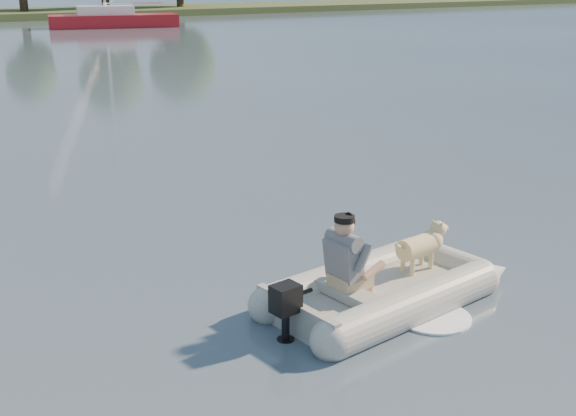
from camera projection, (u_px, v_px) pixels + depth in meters
water at (361, 330)px, 7.72m from camera, size 160.00×160.00×0.00m
dinghy at (387, 258)px, 8.27m from camera, size 4.50×3.29×1.26m
man at (345, 256)px, 7.87m from camera, size 0.72×0.63×0.98m
dog at (418, 250)px, 8.68m from camera, size 0.87×0.39×0.56m
outboard_motor at (286, 315)px, 7.44m from camera, size 0.40×0.30×0.71m
sailboat at (112, 20)px, 51.18m from camera, size 9.26×4.77×12.20m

